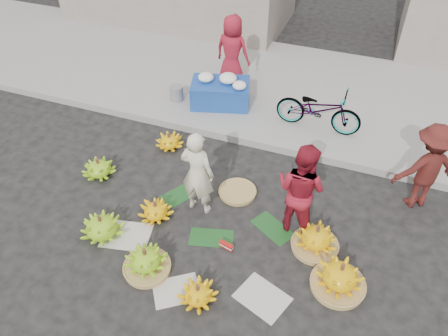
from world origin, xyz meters
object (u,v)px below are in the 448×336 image
(banana_bunch_4, at_px, (340,278))
(bicycle, at_px, (319,109))
(banana_bunch_0, at_px, (156,210))
(vendor_cream, at_px, (197,173))
(flower_table, at_px, (221,92))

(banana_bunch_4, bearing_deg, bicycle, 106.43)
(banana_bunch_0, relative_size, bicycle, 0.38)
(vendor_cream, bearing_deg, banana_bunch_4, 166.43)
(banana_bunch_0, distance_m, flower_table, 3.21)
(banana_bunch_4, relative_size, bicycle, 0.50)
(banana_bunch_0, distance_m, bicycle, 3.59)
(vendor_cream, xyz_separation_m, bicycle, (1.31, 2.63, -0.19))
(vendor_cream, bearing_deg, bicycle, -113.10)
(banana_bunch_4, bearing_deg, vendor_cream, 163.02)
(banana_bunch_4, xyz_separation_m, bicycle, (-0.98, 3.33, 0.33))
(banana_bunch_4, xyz_separation_m, vendor_cream, (-2.30, 0.70, 0.52))
(vendor_cream, distance_m, bicycle, 2.95)
(flower_table, bearing_deg, banana_bunch_4, -65.57)
(banana_bunch_0, relative_size, banana_bunch_4, 0.76)
(banana_bunch_4, bearing_deg, banana_bunch_0, 174.06)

